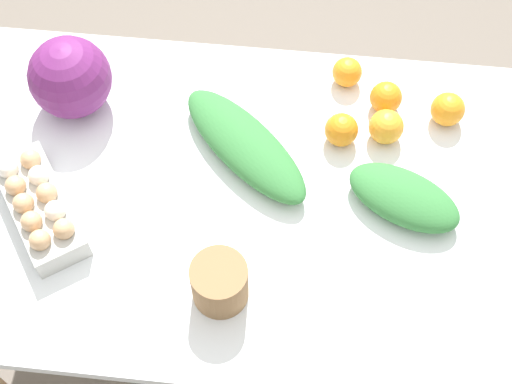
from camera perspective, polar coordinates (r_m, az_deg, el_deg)
The scene contains 12 objects.
ground_plane at distance 2.21m, azimuth -0.00°, elevation -9.49°, with size 8.00×8.00×0.00m, color #70665B.
dining_table at distance 1.64m, azimuth -0.00°, elevation -1.94°, with size 1.41×0.85×0.71m.
cabbage_purple at distance 1.68m, azimuth -14.66°, elevation 8.86°, with size 0.19×0.19×0.19m, color #6B2366.
egg_carton at distance 1.57m, azimuth -16.98°, elevation -0.99°, with size 0.26×0.30×0.09m.
paper_bag at distance 1.41m, azimuth -2.93°, elevation -7.27°, with size 0.11×0.11×0.11m, color olive.
greens_bunch_scallion at distance 1.59m, azimuth -0.89°, elevation 3.79°, with size 0.38×0.13×0.07m, color #337538.
greens_bunch_beet_tops at distance 1.55m, azimuth 11.74°, elevation -0.43°, with size 0.25×0.13×0.07m, color #337538.
orange_0 at distance 1.62m, azimuth 6.85°, elevation 4.97°, with size 0.08×0.08×0.08m, color orange.
orange_1 at distance 1.69m, azimuth 10.35°, elevation 7.45°, with size 0.07×0.07×0.07m, color orange.
orange_2 at distance 1.70m, azimuth 15.09°, elevation 6.41°, with size 0.08×0.08×0.08m, color orange.
orange_3 at distance 1.73m, azimuth 7.30°, elevation 9.50°, with size 0.07×0.07×0.07m, color orange.
orange_4 at distance 1.64m, azimuth 10.37°, elevation 5.16°, with size 0.08×0.08×0.08m, color orange.
Camera 1 is at (-0.08, 0.76, 2.07)m, focal length 50.00 mm.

